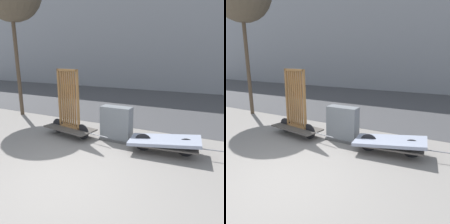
% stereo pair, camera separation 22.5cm
% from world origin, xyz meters
% --- Properties ---
extents(ground_plane, '(60.00, 60.00, 0.00)m').
position_xyz_m(ground_plane, '(0.00, 0.00, 0.00)').
color(ground_plane, gray).
extents(road_strip, '(56.00, 9.87, 0.01)m').
position_xyz_m(road_strip, '(0.00, 9.01, 0.00)').
color(road_strip, '#424244').
rests_on(road_strip, ground_plane).
extents(bike_cart_with_bedframe, '(2.52, 1.06, 2.24)m').
position_xyz_m(bike_cart_with_bedframe, '(-1.59, 2.37, 0.67)').
color(bike_cart_with_bedframe, '#4C4742').
rests_on(bike_cart_with_bedframe, ground_plane).
extents(bike_cart_with_mattress, '(2.59, 1.08, 0.51)m').
position_xyz_m(bike_cart_with_mattress, '(1.60, 2.37, 0.34)').
color(bike_cart_with_mattress, '#4C4742').
rests_on(bike_cart_with_mattress, ground_plane).
extents(utility_cabinet, '(1.05, 0.46, 1.11)m').
position_xyz_m(utility_cabinet, '(0.00, 2.69, 0.51)').
color(utility_cabinet, '#4C4C4C').
rests_on(utility_cabinet, ground_plane).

